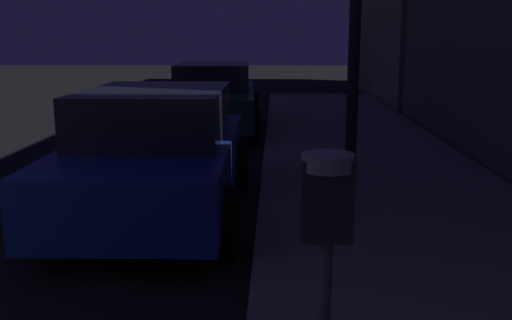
{
  "coord_description": "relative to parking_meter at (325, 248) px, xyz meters",
  "views": [
    {
      "loc": [
        4.18,
        -1.23,
        2.0
      ],
      "look_at": [
        4.07,
        2.14,
        1.29
      ],
      "focal_mm": 41.0,
      "sensor_mm": 36.0,
      "label": 1
    }
  ],
  "objects": [
    {
      "name": "car_green",
      "position": [
        -1.52,
        10.48,
        -0.54
      ],
      "size": [
        2.11,
        4.65,
        1.43
      ],
      "color": "#19592D",
      "rests_on": "ground"
    },
    {
      "name": "parking_meter",
      "position": [
        0.0,
        0.0,
        0.0
      ],
      "size": [
        0.19,
        0.19,
        1.45
      ],
      "color": "#59595B",
      "rests_on": "sidewalk"
    },
    {
      "name": "car_blue",
      "position": [
        -1.52,
        4.38,
        -0.53
      ],
      "size": [
        1.99,
        4.02,
        1.43
      ],
      "color": "navy",
      "rests_on": "ground"
    }
  ]
}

